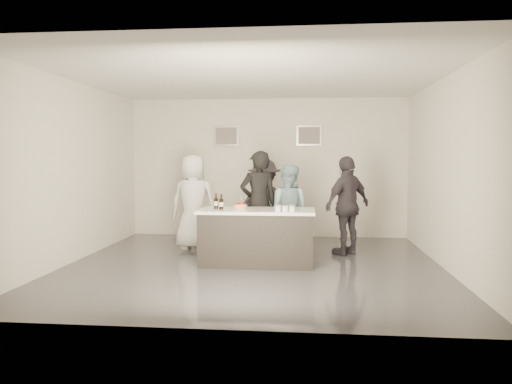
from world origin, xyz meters
TOP-DOWN VIEW (x-y plane):
  - floor at (0.00, 0.00)m, footprint 6.00×6.00m
  - ceiling at (0.00, 0.00)m, footprint 6.00×6.00m
  - wall_back at (0.00, 3.00)m, footprint 6.00×0.04m
  - wall_front at (0.00, -3.00)m, footprint 6.00×0.04m
  - wall_left at (-3.00, 0.00)m, footprint 0.04×6.00m
  - wall_right at (3.00, 0.00)m, footprint 0.04×6.00m
  - picture_left at (-0.90, 2.97)m, footprint 0.54×0.04m
  - picture_right at (0.90, 2.97)m, footprint 0.54×0.04m
  - bar_counter at (0.05, 0.08)m, footprint 1.86×0.86m
  - cake at (-0.21, 0.00)m, footprint 0.21×0.21m
  - beer_bottle_a at (-0.61, 0.10)m, footprint 0.07×0.07m
  - beer_bottle_b at (-0.51, -0.02)m, footprint 0.07×0.07m
  - tumbler_cluster at (0.52, -0.05)m, footprint 0.30×0.30m
  - candles at (-0.21, -0.20)m, footprint 0.24×0.08m
  - person_main_black at (0.01, 0.80)m, footprint 0.79×0.66m
  - person_main_blue at (0.53, 1.07)m, footprint 0.94×0.83m
  - person_guest_left at (-1.27, 1.32)m, footprint 0.90×0.61m
  - person_guest_right at (1.58, 1.09)m, footprint 1.05×1.01m
  - person_guest_back at (0.04, 1.74)m, footprint 1.15×0.73m

SIDE VIEW (x-z plane):
  - floor at x=0.00m, z-range 0.00..0.00m
  - bar_counter at x=0.05m, z-range 0.00..0.90m
  - person_main_blue at x=0.53m, z-range 0.00..1.61m
  - person_guest_back at x=0.04m, z-range 0.00..1.69m
  - person_guest_right at x=1.58m, z-range 0.00..1.76m
  - person_guest_left at x=-1.27m, z-range 0.00..1.79m
  - candles at x=-0.21m, z-range 0.90..0.91m
  - person_main_black at x=0.01m, z-range 0.00..1.85m
  - cake at x=-0.21m, z-range 0.90..0.98m
  - tumbler_cluster at x=0.52m, z-range 0.90..0.98m
  - beer_bottle_a at x=-0.61m, z-range 0.90..1.16m
  - beer_bottle_b at x=-0.51m, z-range 0.90..1.16m
  - wall_back at x=0.00m, z-range 0.00..3.00m
  - wall_front at x=0.00m, z-range 0.00..3.00m
  - wall_left at x=-3.00m, z-range 0.00..3.00m
  - wall_right at x=3.00m, z-range 0.00..3.00m
  - picture_left at x=-0.90m, z-range 1.98..2.42m
  - picture_right at x=0.90m, z-range 1.98..2.42m
  - ceiling at x=0.00m, z-range 3.00..3.00m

